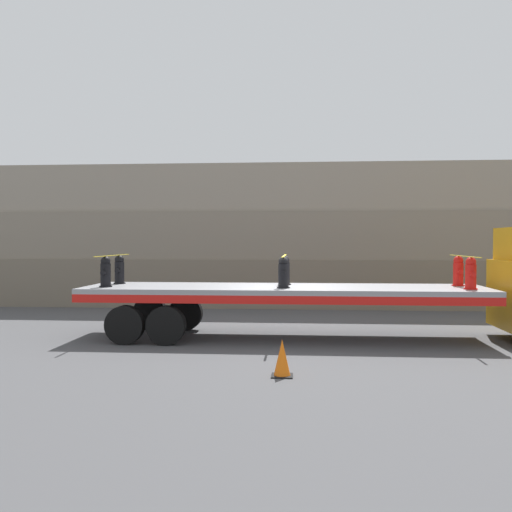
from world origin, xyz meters
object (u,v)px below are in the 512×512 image
fire_hydrant_black_near_0 (106,272)px  fire_hydrant_black_far_1 (285,271)px  flatbed_trailer (254,296)px  fire_hydrant_black_far_0 (119,270)px  fire_hydrant_red_far_2 (458,271)px  traffic_cone (282,358)px  fire_hydrant_black_near_1 (283,273)px  fire_hydrant_red_near_2 (471,274)px

fire_hydrant_black_near_0 → fire_hydrant_black_far_1: size_ratio=1.00×
flatbed_trailer → fire_hydrant_black_far_0: bearing=171.7°
fire_hydrant_black_near_0 → fire_hydrant_red_far_2: 9.12m
fire_hydrant_black_far_1 → fire_hydrant_red_far_2: bearing=0.0°
fire_hydrant_black_far_0 → fire_hydrant_black_near_0: bearing=-90.0°
fire_hydrant_black_near_0 → traffic_cone: (4.62, -3.59, -1.39)m
fire_hydrant_black_far_0 → fire_hydrant_red_far_2: bearing=0.0°
fire_hydrant_black_near_0 → fire_hydrant_black_near_1: (4.53, 0.00, 0.00)m
fire_hydrant_black_near_1 → fire_hydrant_black_far_1: (0.00, 1.10, 0.00)m
fire_hydrant_black_far_1 → fire_hydrant_red_near_2: same height
fire_hydrant_black_near_1 → fire_hydrant_red_near_2: bearing=0.0°
fire_hydrant_red_far_2 → fire_hydrant_black_far_0: bearing=180.0°
fire_hydrant_black_near_1 → fire_hydrant_red_far_2: bearing=13.7°
fire_hydrant_red_near_2 → fire_hydrant_black_near_0: bearing=180.0°
flatbed_trailer → fire_hydrant_black_near_1: fire_hydrant_black_near_1 is taller
fire_hydrant_red_near_2 → fire_hydrant_black_far_1: bearing=166.3°
flatbed_trailer → fire_hydrant_black_far_1: fire_hydrant_black_far_1 is taller
flatbed_trailer → fire_hydrant_red_near_2: fire_hydrant_red_near_2 is taller
flatbed_trailer → fire_hydrant_black_near_1: 1.14m
fire_hydrant_black_far_0 → flatbed_trailer: bearing=-8.3°
fire_hydrant_black_far_0 → fire_hydrant_black_near_1: 4.66m
flatbed_trailer → fire_hydrant_red_near_2: bearing=-5.9°
fire_hydrant_black_far_0 → traffic_cone: fire_hydrant_black_far_0 is taller
traffic_cone → fire_hydrant_red_near_2: bearing=39.0°
fire_hydrant_black_near_1 → fire_hydrant_red_far_2: same height
fire_hydrant_black_far_0 → fire_hydrant_black_far_1: 4.53m
flatbed_trailer → fire_hydrant_black_near_0: fire_hydrant_black_near_0 is taller
fire_hydrant_black_far_0 → traffic_cone: bearing=-45.4°
fire_hydrant_red_far_2 → traffic_cone: 6.60m
fire_hydrant_black_near_0 → fire_hydrant_black_far_1: 4.66m
fire_hydrant_black_far_0 → fire_hydrant_red_far_2: 9.06m
flatbed_trailer → fire_hydrant_black_near_0: (-3.76, -0.55, 0.64)m
fire_hydrant_black_far_1 → traffic_cone: bearing=-88.8°
fire_hydrant_black_far_0 → fire_hydrant_red_near_2: size_ratio=1.00×
fire_hydrant_red_near_2 → flatbed_trailer: bearing=174.1°
fire_hydrant_black_far_1 → flatbed_trailer: bearing=-144.4°
fire_hydrant_red_near_2 → traffic_cone: bearing=-141.0°
fire_hydrant_red_near_2 → fire_hydrant_red_far_2: (0.00, 1.10, 0.00)m
fire_hydrant_black_far_0 → fire_hydrant_red_near_2: same height
flatbed_trailer → fire_hydrant_black_near_1: size_ratio=13.09×
fire_hydrant_red_far_2 → flatbed_trailer: bearing=-174.1°
traffic_cone → fire_hydrant_black_near_0: bearing=142.1°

